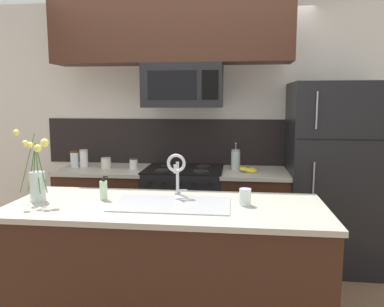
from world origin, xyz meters
name	(u,v)px	position (x,y,z in m)	size (l,w,h in m)	color
ground_plane	(168,305)	(0.00, 0.00, 0.00)	(10.00, 10.00, 0.00)	brown
rear_partition	(217,127)	(0.30, 1.28, 1.30)	(5.20, 0.10, 2.60)	silver
splash_band	(188,142)	(0.00, 1.22, 1.15)	(3.07, 0.01, 0.48)	black
back_counter_left	(106,211)	(-0.80, 0.90, 0.46)	(0.88, 0.65, 0.91)	#381E14
back_counter_right	(254,217)	(0.69, 0.90, 0.46)	(0.65, 0.65, 0.91)	#381E14
stove_range	(184,214)	(0.00, 0.90, 0.46)	(0.76, 0.64, 0.93)	black
microwave	(183,86)	(0.00, 0.88, 1.72)	(0.74, 0.40, 0.40)	black
upper_cabinet_band	(171,31)	(-0.11, 0.85, 2.22)	(2.23, 0.34, 0.60)	#381E14
refrigerator	(333,176)	(1.42, 0.92, 0.87)	(0.84, 0.74, 1.75)	black
storage_jar_tall	(75,159)	(-1.13, 0.92, 0.99)	(0.08, 0.08, 0.16)	silver
storage_jar_medium	(84,158)	(-1.03, 0.92, 1.00)	(0.08, 0.08, 0.18)	silver
storage_jar_short	(106,163)	(-0.79, 0.89, 0.96)	(0.10, 0.10, 0.11)	silver
storage_jar_squat	(134,164)	(-0.50, 0.87, 0.96)	(0.08, 0.08, 0.11)	silver
banana_bunch	(248,170)	(0.62, 0.84, 0.93)	(0.19, 0.15, 0.08)	yellow
french_press	(236,160)	(0.50, 0.96, 1.01)	(0.09, 0.09, 0.27)	silver
island_counter	(167,270)	(0.06, -0.35, 0.46)	(2.06, 0.80, 0.91)	#381E14
kitchen_sink	(172,215)	(0.09, -0.35, 0.84)	(0.76, 0.42, 0.16)	#ADAFB5
sink_faucet	(177,169)	(0.09, -0.14, 1.11)	(0.14, 0.14, 0.31)	#B7BABF
dish_soap_bottle	(104,190)	(-0.39, -0.29, 0.98)	(0.06, 0.05, 0.16)	beige
drinking_glass	(245,197)	(0.57, -0.31, 0.96)	(0.08, 0.08, 0.11)	silver
flower_vase	(37,181)	(-0.81, -0.37, 1.05)	(0.22, 0.13, 0.49)	silver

